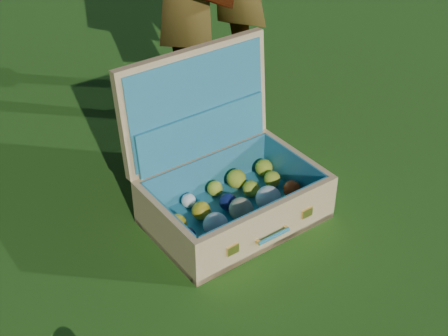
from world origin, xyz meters
TOP-DOWN VIEW (x-y plane):
  - ground at (0.00, 0.00)m, footprint 60.00×60.00m
  - suitcase at (0.11, 0.20)m, footprint 0.57×0.47m

SIDE VIEW (x-z plane):
  - ground at x=0.00m, z-range 0.00..0.00m
  - suitcase at x=0.11m, z-range -0.11..0.39m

